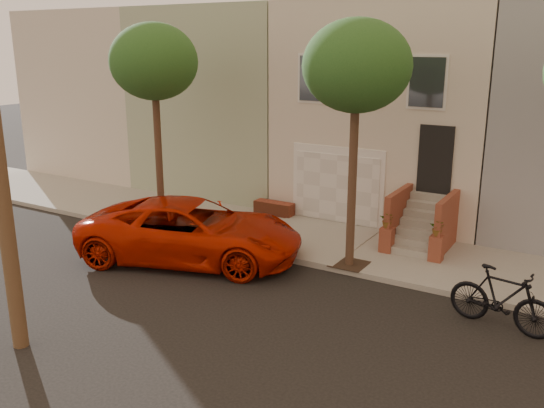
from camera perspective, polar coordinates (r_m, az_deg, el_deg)
The scene contains 7 objects.
ground at distance 13.07m, azimuth -3.58°, elevation -11.05°, with size 90.00×90.00×0.00m, color black.
sidewalk at distance 17.36m, azimuth 6.43°, elevation -3.98°, with size 40.00×3.70×0.15m, color gray.
house_row at distance 21.95m, azimuth 13.17°, elevation 9.37°, with size 33.10×11.70×7.00m.
tree_left at distance 18.19m, azimuth -11.49°, elevation 13.37°, with size 2.70×2.57×6.30m.
tree_mid at distance 14.66m, azimuth 8.28°, elevation 13.07°, with size 2.70×2.57×6.30m.
pickup_truck at distance 16.19m, azimuth -7.88°, elevation -2.62°, with size 2.80×6.07×1.69m, color #BC1700.
motorcycle at distance 13.24m, azimuth 21.59°, elevation -8.63°, with size 0.63×2.24×1.35m, color black.
Camera 1 is at (6.67, -9.61, 5.84)m, focal length 38.47 mm.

